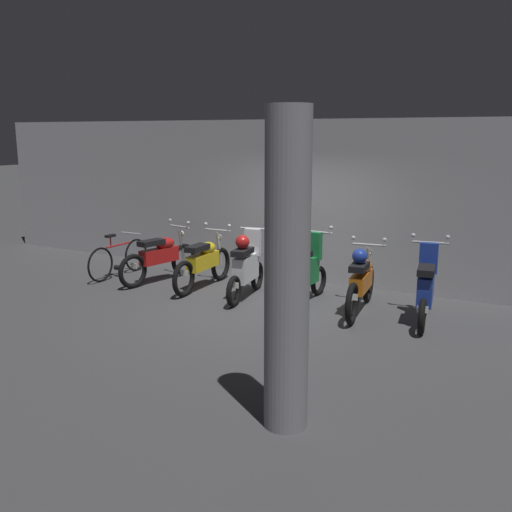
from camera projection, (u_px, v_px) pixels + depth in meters
name	position (u px, v px, depth m)	size (l,w,h in m)	color
ground_plane	(260.00, 308.00, 9.54)	(80.00, 80.00, 0.00)	#424244
back_wall	(314.00, 201.00, 11.12)	(16.00, 0.30, 3.09)	#ADADB2
motorbike_slot_0	(160.00, 256.00, 11.17)	(0.63, 1.93, 1.15)	black
motorbike_slot_1	(204.00, 262.00, 10.70)	(0.59, 1.95, 1.15)	black
motorbike_slot_2	(246.00, 266.00, 10.05)	(0.56, 1.68, 1.18)	black
motorbike_slot_3	(305.00, 272.00, 9.76)	(0.59, 1.68, 1.29)	black
motorbike_slot_4	(361.00, 280.00, 9.21)	(0.59, 1.95, 1.15)	black
motorbike_slot_5	(426.00, 288.00, 8.76)	(0.58, 1.67, 1.29)	black
bicycle	(119.00, 259.00, 11.59)	(0.50, 1.73, 0.89)	black
support_pillar	(287.00, 273.00, 5.41)	(0.43, 0.43, 3.09)	gray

